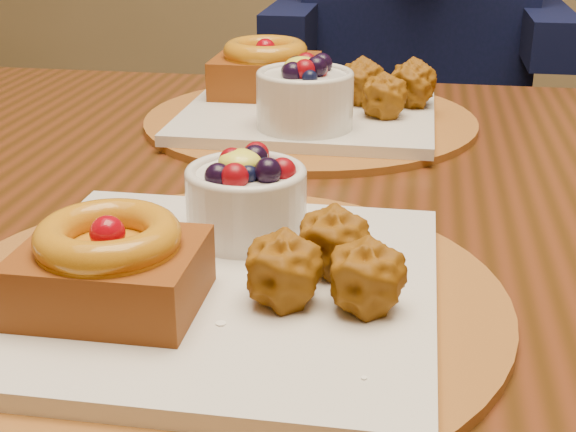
% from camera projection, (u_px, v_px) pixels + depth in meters
% --- Properties ---
extents(dining_table, '(1.60, 0.90, 0.76)m').
position_uv_depth(dining_table, '(277.00, 266.00, 0.75)').
color(dining_table, '#371E0A').
rests_on(dining_table, ground).
extents(place_setting_near, '(0.38, 0.38, 0.08)m').
position_uv_depth(place_setting_near, '(214.00, 270.00, 0.52)').
color(place_setting_near, brown).
rests_on(place_setting_near, dining_table).
extents(place_setting_far, '(0.38, 0.38, 0.09)m').
position_uv_depth(place_setting_far, '(306.00, 99.00, 0.91)').
color(place_setting_far, brown).
rests_on(place_setting_far, dining_table).
extents(chair_far, '(0.54, 0.54, 0.87)m').
position_uv_depth(chair_far, '(385.00, 168.00, 1.62)').
color(chair_far, black).
rests_on(chair_far, ground).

